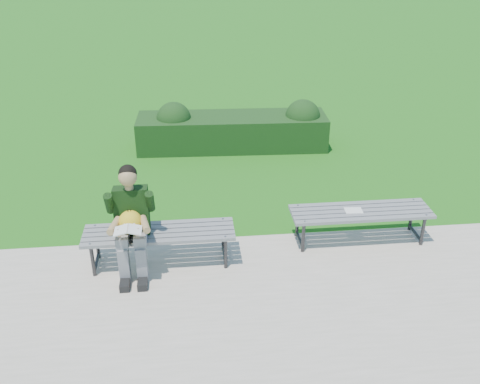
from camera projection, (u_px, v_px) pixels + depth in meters
name	position (u px, v px, depth m)	size (l,w,h in m)	color
ground	(200.00, 240.00, 7.08)	(80.00, 80.00, 0.00)	#3E8024
walkway	(206.00, 329.00, 5.52)	(30.00, 3.50, 0.02)	#C1B2A2
hedge	(234.00, 129.00, 9.79)	(3.47, 1.01, 0.89)	#1F4418
bench_left	(159.00, 235.00, 6.40)	(1.80, 0.50, 0.46)	slate
bench_right	(361.00, 214.00, 6.86)	(1.80, 0.50, 0.46)	slate
seated_boy	(131.00, 219.00, 6.15)	(0.56, 0.76, 1.31)	gray
paper_sheet	(354.00, 210.00, 6.82)	(0.23, 0.17, 0.01)	white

